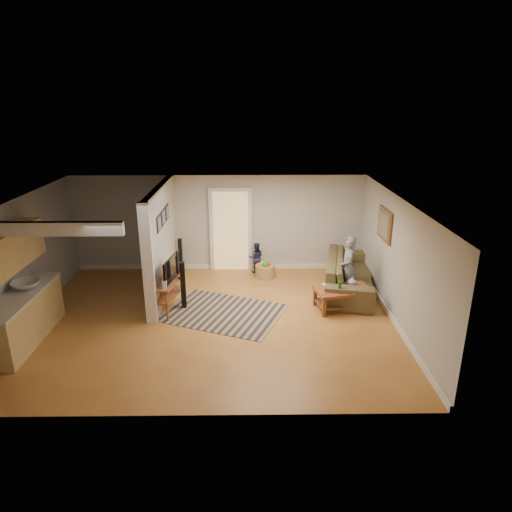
# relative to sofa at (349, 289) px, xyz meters

# --- Properties ---
(ground) EXTENTS (7.50, 7.50, 0.00)m
(ground) POSITION_rel_sofa_xyz_m (-3.16, -1.53, 0.00)
(ground) COLOR #985926
(ground) RESTS_ON ground
(room_shell) EXTENTS (7.54, 6.02, 2.52)m
(room_shell) POSITION_rel_sofa_xyz_m (-4.23, -1.11, 1.46)
(room_shell) COLOR beige
(room_shell) RESTS_ON ground
(area_rug) EXTENTS (2.88, 2.52, 0.01)m
(area_rug) POSITION_rel_sofa_xyz_m (-2.94, -1.22, 0.01)
(area_rug) COLOR black
(area_rug) RESTS_ON ground
(sofa) EXTENTS (1.61, 2.89, 0.80)m
(sofa) POSITION_rel_sofa_xyz_m (0.00, 0.00, 0.00)
(sofa) COLOR #4A3925
(sofa) RESTS_ON ground
(coffee_table) EXTENTS (1.31, 0.93, 0.71)m
(coffee_table) POSITION_rel_sofa_xyz_m (-0.35, -1.03, 0.37)
(coffee_table) COLOR maroon
(coffee_table) RESTS_ON ground
(tv_console) EXTENTS (0.60, 1.17, 0.96)m
(tv_console) POSITION_rel_sofa_xyz_m (-4.10, -1.10, 0.64)
(tv_console) COLOR maroon
(tv_console) RESTS_ON ground
(speaker_left) EXTENTS (0.11, 0.11, 1.05)m
(speaker_left) POSITION_rel_sofa_xyz_m (-3.80, -0.94, 0.53)
(speaker_left) COLOR black
(speaker_left) RESTS_ON ground
(speaker_right) EXTENTS (0.10, 0.10, 0.93)m
(speaker_right) POSITION_rel_sofa_xyz_m (-4.16, 1.17, 0.46)
(speaker_right) COLOR black
(speaker_right) RESTS_ON ground
(toy_basket) EXTENTS (0.50, 0.50, 0.45)m
(toy_basket) POSITION_rel_sofa_xyz_m (-1.98, 0.80, 0.18)
(toy_basket) COLOR olive
(toy_basket) RESTS_ON ground
(child) EXTENTS (0.36, 0.54, 1.46)m
(child) POSITION_rel_sofa_xyz_m (-0.16, -0.45, 0.00)
(child) COLOR slate
(child) RESTS_ON ground
(toddler) EXTENTS (0.42, 0.34, 0.81)m
(toddler) POSITION_rel_sofa_xyz_m (-2.21, 1.17, 0.00)
(toddler) COLOR #212545
(toddler) RESTS_ON ground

